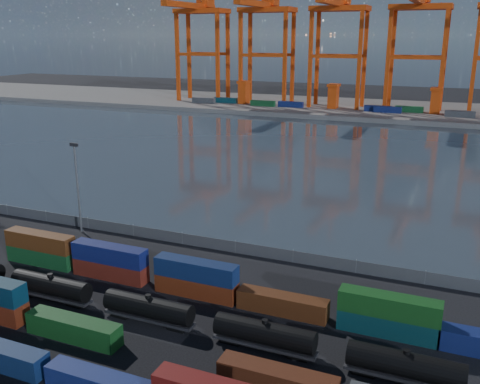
% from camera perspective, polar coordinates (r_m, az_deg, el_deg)
% --- Properties ---
extents(ground, '(700.00, 700.00, 0.00)m').
position_cam_1_polar(ground, '(67.42, -10.36, -14.95)').
color(ground, black).
rests_on(ground, ground).
extents(harbor_water, '(700.00, 700.00, 0.00)m').
position_cam_1_polar(harbor_water, '(159.82, 10.58, 3.56)').
color(harbor_water, '#2F3A44').
rests_on(harbor_water, ground).
extents(far_quay, '(700.00, 70.00, 2.00)m').
position_cam_1_polar(far_quay, '(261.77, 15.75, 8.38)').
color(far_quay, '#514F4C').
rests_on(far_quay, ground).
extents(container_row_south, '(138.84, 2.41, 5.13)m').
position_cam_1_polar(container_row_south, '(60.69, -18.60, -17.44)').
color(container_row_south, '#45494B').
rests_on(container_row_south, ground).
extents(container_row_mid, '(140.62, 2.51, 5.35)m').
position_cam_1_polar(container_row_mid, '(65.70, -14.32, -14.49)').
color(container_row_mid, '#383A3D').
rests_on(container_row_mid, ground).
extents(container_row_north, '(128.02, 2.44, 5.19)m').
position_cam_1_polar(container_row_north, '(76.62, -7.21, -8.99)').
color(container_row_north, '#101E50').
rests_on(container_row_north, ground).
extents(tanker_string, '(89.87, 2.66, 3.80)m').
position_cam_1_polar(tanker_string, '(73.48, -14.92, -10.77)').
color(tanker_string, black).
rests_on(tanker_string, ground).
extents(waterfront_fence, '(160.12, 0.12, 2.20)m').
position_cam_1_polar(waterfront_fence, '(89.00, -0.51, -5.90)').
color(waterfront_fence, '#595B5E').
rests_on(waterfront_fence, ground).
extents(yard_light_mast, '(1.60, 0.40, 16.60)m').
position_cam_1_polar(yard_light_mast, '(100.02, -16.96, 0.91)').
color(yard_light_mast, slate).
rests_on(yard_light_mast, ground).
extents(gantry_cranes, '(200.72, 49.38, 66.86)m').
position_cam_1_polar(gantry_cranes, '(254.02, 14.51, 17.31)').
color(gantry_cranes, '#D4430E').
rests_on(gantry_cranes, ground).
extents(quay_containers, '(172.58, 10.99, 2.60)m').
position_cam_1_polar(quay_containers, '(248.88, 12.80, 8.74)').
color(quay_containers, navy).
rests_on(quay_containers, far_quay).
extents(straddle_carriers, '(140.00, 7.00, 11.10)m').
position_cam_1_polar(straddle_carriers, '(251.45, 14.99, 9.70)').
color(straddle_carriers, '#D4430E').
rests_on(straddle_carriers, far_quay).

